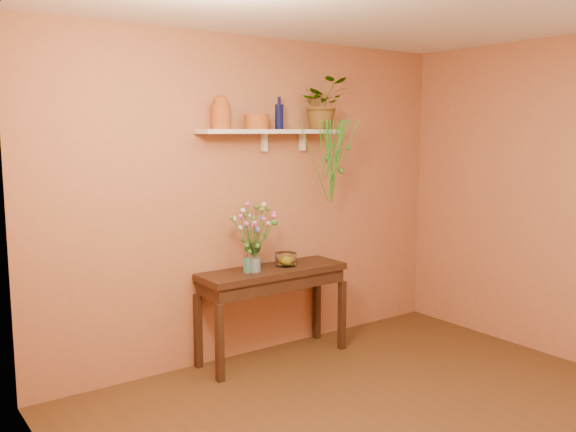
{
  "coord_description": "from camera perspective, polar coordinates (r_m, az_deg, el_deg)",
  "views": [
    {
      "loc": [
        -2.81,
        -2.39,
        1.92
      ],
      "look_at": [
        0.0,
        1.55,
        1.25
      ],
      "focal_mm": 38.13,
      "sensor_mm": 36.0,
      "label": 1
    }
  ],
  "objects": [
    {
      "name": "plant_fronds",
      "position": [
        5.33,
        4.41,
        5.65
      ],
      "size": [
        0.61,
        0.34,
        0.74
      ],
      "color": "#347827",
      "rests_on": "wall_shelf"
    },
    {
      "name": "room",
      "position": [
        3.73,
        13.98,
        -1.15
      ],
      "size": [
        4.04,
        4.04,
        2.7
      ],
      "color": "#523319",
      "rests_on": "ground"
    },
    {
      "name": "lemon",
      "position": [
        5.23,
        -0.18,
        -4.14
      ],
      "size": [
        0.09,
        0.09,
        0.09
      ],
      "primitive_type": "sphere",
      "color": "yellow",
      "rests_on": "glass_bowl"
    },
    {
      "name": "bouquet",
      "position": [
        4.96,
        -3.16,
        -0.76
      ],
      "size": [
        0.45,
        0.4,
        0.45
      ],
      "color": "#386B28",
      "rests_on": "glass_vase"
    },
    {
      "name": "terracotta_pot",
      "position": [
        5.04,
        -2.97,
        8.77
      ],
      "size": [
        0.25,
        0.25,
        0.12
      ],
      "primitive_type": "cylinder",
      "rotation": [
        0.0,
        0.0,
        -0.29
      ],
      "color": "#BA5921",
      "rests_on": "wall_shelf"
    },
    {
      "name": "carton",
      "position": [
        4.99,
        -3.74,
        -4.61
      ],
      "size": [
        0.07,
        0.05,
        0.12
      ],
      "primitive_type": "cube",
      "rotation": [
        0.0,
        0.0,
        0.13
      ],
      "color": "teal",
      "rests_on": "sideboard"
    },
    {
      "name": "wall_shelf",
      "position": [
        5.14,
        -1.57,
        7.83
      ],
      "size": [
        1.3,
        0.24,
        0.19
      ],
      "color": "white",
      "rests_on": "room"
    },
    {
      "name": "sideboard",
      "position": [
        5.17,
        -1.43,
        -6.11
      ],
      "size": [
        1.29,
        0.41,
        0.78
      ],
      "color": "#342213",
      "rests_on": "ground"
    },
    {
      "name": "terracotta_jug",
      "position": [
        4.9,
        -6.28,
        9.52
      ],
      "size": [
        0.21,
        0.21,
        0.26
      ],
      "color": "#BA5921",
      "rests_on": "wall_shelf"
    },
    {
      "name": "spider_plant",
      "position": [
        5.43,
        3.24,
        10.42
      ],
      "size": [
        0.48,
        0.44,
        0.45
      ],
      "primitive_type": "imported",
      "rotation": [
        0.0,
        0.0,
        -0.26
      ],
      "color": "#347827",
      "rests_on": "wall_shelf"
    },
    {
      "name": "glass_bowl",
      "position": [
        5.24,
        -0.21,
        -4.1
      ],
      "size": [
        0.18,
        0.18,
        0.11
      ],
      "color": "white",
      "rests_on": "sideboard"
    },
    {
      "name": "glass_vase",
      "position": [
        5.01,
        -3.18,
        -4.07
      ],
      "size": [
        0.12,
        0.12,
        0.24
      ],
      "color": "white",
      "rests_on": "sideboard"
    },
    {
      "name": "blue_bottle",
      "position": [
        5.14,
        -0.83,
        9.29
      ],
      "size": [
        0.09,
        0.09,
        0.27
      ],
      "color": "#0A0F39",
      "rests_on": "wall_shelf"
    }
  ]
}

